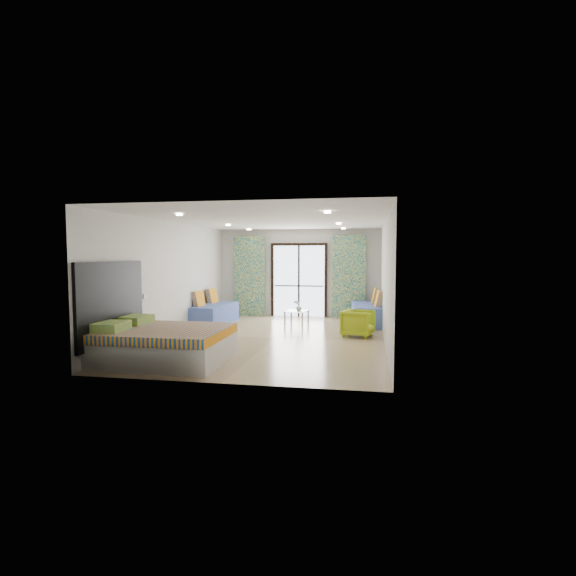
% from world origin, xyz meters
% --- Properties ---
extents(floor, '(5.00, 7.50, 0.01)m').
position_xyz_m(floor, '(0.00, 0.00, 0.00)').
color(floor, '#A0815F').
rests_on(floor, ground).
extents(ceiling, '(5.00, 7.50, 0.01)m').
position_xyz_m(ceiling, '(0.00, 0.00, 2.70)').
color(ceiling, silver).
rests_on(ceiling, ground).
extents(wall_back, '(5.00, 0.01, 2.70)m').
position_xyz_m(wall_back, '(0.00, 3.75, 1.35)').
color(wall_back, silver).
rests_on(wall_back, ground).
extents(wall_front, '(5.00, 0.01, 2.70)m').
position_xyz_m(wall_front, '(0.00, -3.75, 1.35)').
color(wall_front, silver).
rests_on(wall_front, ground).
extents(wall_left, '(0.01, 7.50, 2.70)m').
position_xyz_m(wall_left, '(-2.50, 0.00, 1.35)').
color(wall_left, silver).
rests_on(wall_left, ground).
extents(wall_right, '(0.01, 7.50, 2.70)m').
position_xyz_m(wall_right, '(2.50, 0.00, 1.35)').
color(wall_right, silver).
rests_on(wall_right, ground).
extents(balcony_door, '(1.76, 0.08, 2.28)m').
position_xyz_m(balcony_door, '(0.00, 3.72, 1.26)').
color(balcony_door, black).
rests_on(balcony_door, floor).
extents(balcony_rail, '(1.52, 0.03, 0.04)m').
position_xyz_m(balcony_rail, '(0.00, 3.73, 0.95)').
color(balcony_rail, '#595451').
rests_on(balcony_rail, balcony_door).
extents(curtain_left, '(1.00, 0.10, 2.50)m').
position_xyz_m(curtain_left, '(-1.55, 3.57, 1.25)').
color(curtain_left, silver).
rests_on(curtain_left, floor).
extents(curtain_right, '(1.00, 0.10, 2.50)m').
position_xyz_m(curtain_right, '(1.55, 3.57, 1.25)').
color(curtain_right, silver).
rests_on(curtain_right, floor).
extents(downlight_a, '(0.12, 0.12, 0.02)m').
position_xyz_m(downlight_a, '(-1.40, -2.00, 2.67)').
color(downlight_a, '#FFE0B2').
rests_on(downlight_a, ceiling).
extents(downlight_b, '(0.12, 0.12, 0.02)m').
position_xyz_m(downlight_b, '(1.40, -2.00, 2.67)').
color(downlight_b, '#FFE0B2').
rests_on(downlight_b, ceiling).
extents(downlight_c, '(0.12, 0.12, 0.02)m').
position_xyz_m(downlight_c, '(-1.40, 1.00, 2.67)').
color(downlight_c, '#FFE0B2').
rests_on(downlight_c, ceiling).
extents(downlight_d, '(0.12, 0.12, 0.02)m').
position_xyz_m(downlight_d, '(1.40, 1.00, 2.67)').
color(downlight_d, '#FFE0B2').
rests_on(downlight_d, ceiling).
extents(downlight_e, '(0.12, 0.12, 0.02)m').
position_xyz_m(downlight_e, '(-1.40, 3.00, 2.67)').
color(downlight_e, '#FFE0B2').
rests_on(downlight_e, ceiling).
extents(downlight_f, '(0.12, 0.12, 0.02)m').
position_xyz_m(downlight_f, '(1.40, 3.00, 2.67)').
color(downlight_f, '#FFE0B2').
rests_on(downlight_f, ceiling).
extents(headboard, '(0.06, 2.10, 1.50)m').
position_xyz_m(headboard, '(-2.46, -2.63, 1.05)').
color(headboard, black).
rests_on(headboard, floor).
extents(switch_plate, '(0.02, 0.10, 0.10)m').
position_xyz_m(switch_plate, '(-2.47, -1.38, 1.05)').
color(switch_plate, silver).
rests_on(switch_plate, wall_left).
extents(bed, '(2.21, 1.80, 0.76)m').
position_xyz_m(bed, '(-1.48, -2.63, 0.32)').
color(bed, silver).
rests_on(bed, floor).
extents(daybed_left, '(0.87, 1.97, 0.95)m').
position_xyz_m(daybed_left, '(-2.12, 1.85, 0.29)').
color(daybed_left, '#455BA6').
rests_on(daybed_left, floor).
extents(daybed_right, '(0.94, 2.05, 0.98)m').
position_xyz_m(daybed_right, '(2.12, 2.46, 0.31)').
color(daybed_right, '#455BA6').
rests_on(daybed_right, floor).
extents(coffee_table, '(0.68, 0.68, 0.67)m').
position_xyz_m(coffee_table, '(0.19, 2.09, 0.34)').
color(coffee_table, silver).
rests_on(coffee_table, floor).
extents(vase, '(0.20, 0.21, 0.17)m').
position_xyz_m(vase, '(0.25, 2.11, 0.47)').
color(vase, white).
rests_on(vase, coffee_table).
extents(armchair, '(0.77, 0.80, 0.69)m').
position_xyz_m(armchair, '(1.91, 0.52, 0.34)').
color(armchair, '#96AC16').
rests_on(armchair, floor).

